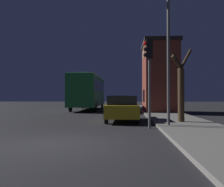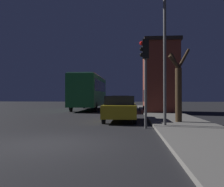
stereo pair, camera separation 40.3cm
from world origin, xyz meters
TOP-DOWN VIEW (x-y plane):
  - ground_plane at (0.00, 0.00)m, footprint 120.00×120.00m
  - sidewalk at (5.18, 0.00)m, footprint 3.16×60.00m
  - brick_building at (5.23, 15.36)m, footprint 3.10×5.12m
  - streetlamp at (3.74, 4.19)m, footprint 1.20×0.46m
  - traffic_light at (3.19, 3.97)m, footprint 0.43×0.24m
  - bare_tree at (5.08, 5.84)m, footprint 1.44×1.39m
  - bus at (-1.98, 19.33)m, footprint 2.60×10.56m
  - car_near_lane at (1.90, 7.10)m, footprint 1.86×4.32m
  - car_mid_lane at (1.60, 16.65)m, footprint 1.78×4.53m

SIDE VIEW (x-z plane):
  - ground_plane at x=0.00m, z-range 0.00..0.00m
  - sidewalk at x=5.18m, z-range 0.00..0.14m
  - car_near_lane at x=1.90m, z-range 0.03..1.54m
  - car_mid_lane at x=1.60m, z-range 0.04..1.60m
  - bare_tree at x=5.08m, z-range -0.03..4.01m
  - bus at x=-1.98m, z-range 0.35..4.02m
  - traffic_light at x=3.19m, z-range 0.91..5.06m
  - brick_building at x=5.23m, z-range 0.16..6.46m
  - streetlamp at x=3.74m, z-range 1.48..7.94m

